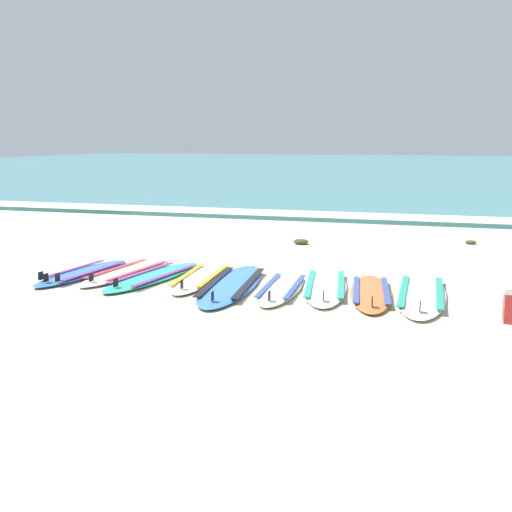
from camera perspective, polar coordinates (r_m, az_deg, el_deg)
ground_plane at (r=8.68m, az=-1.34°, el=-2.32°), size 80.00×80.00×0.00m
sea at (r=44.68m, az=13.36°, el=7.82°), size 80.00×60.00×0.10m
wave_foam_strip at (r=15.54m, az=6.82°, el=3.52°), size 80.00×1.29×0.11m
surfboard_0 at (r=9.40m, az=-15.30°, el=-1.46°), size 0.70×2.05×0.18m
surfboard_1 at (r=9.30m, az=-11.54°, el=-1.43°), size 0.76×2.13×0.18m
surfboard_2 at (r=8.94m, az=-9.20°, el=-1.82°), size 0.86×2.25×0.18m
surfboard_3 at (r=8.80m, az=-5.01°, el=-1.93°), size 0.70×2.13×0.18m
surfboard_4 at (r=8.35m, az=-2.19°, el=-2.58°), size 0.89×2.61×0.18m
surfboard_5 at (r=8.14m, az=2.34°, el=-2.92°), size 0.59×1.96×0.18m
surfboard_6 at (r=8.30m, az=6.27°, el=-2.72°), size 0.89×2.29×0.18m
surfboard_7 at (r=8.04m, az=10.32°, el=-3.25°), size 0.76×2.08×0.18m
surfboard_8 at (r=8.09m, az=14.67°, el=-3.35°), size 0.65×2.42×0.18m
seaweed_clump_near_shoreline at (r=12.42m, az=18.79°, el=1.19°), size 0.20×0.16×0.07m
seaweed_clump_mid_sand at (r=11.76m, az=4.07°, el=1.30°), size 0.28×0.23×0.10m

